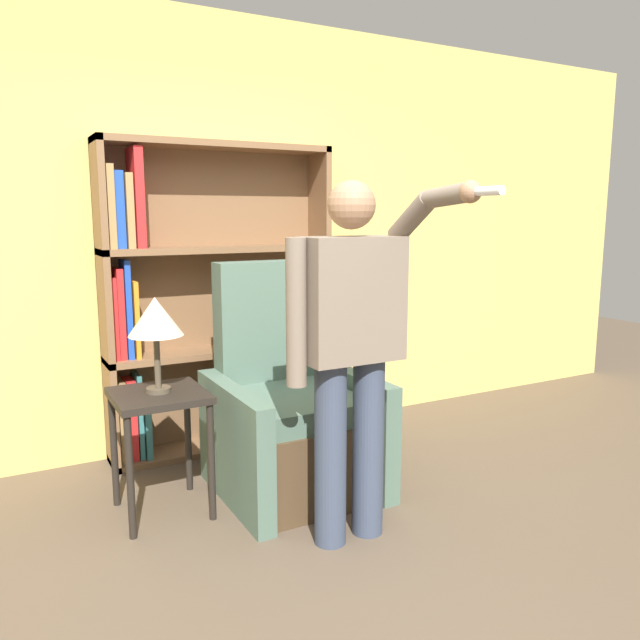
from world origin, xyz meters
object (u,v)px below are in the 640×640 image
person_standing (351,339)px  table_lamp (155,319)px  armchair (289,420)px  bookcase (198,302)px  side_table (160,414)px

person_standing → table_lamp: person_standing is taller
armchair → person_standing: bearing=-90.5°
bookcase → side_table: (-0.46, -0.76, -0.45)m
person_standing → table_lamp: 1.00m
person_standing → side_table: bearing=135.9°
table_lamp → bookcase: bearing=58.8°
side_table → armchair: bearing=-1.6°
person_standing → side_table: size_ratio=2.60×
bookcase → side_table: size_ratio=3.06×
person_standing → side_table: 1.09m
person_standing → table_lamp: size_ratio=3.47×
person_standing → table_lamp: bearing=135.9°
bookcase → person_standing: size_ratio=1.17×
bookcase → armchair: bookcase is taller
table_lamp → armchair: bearing=-1.6°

